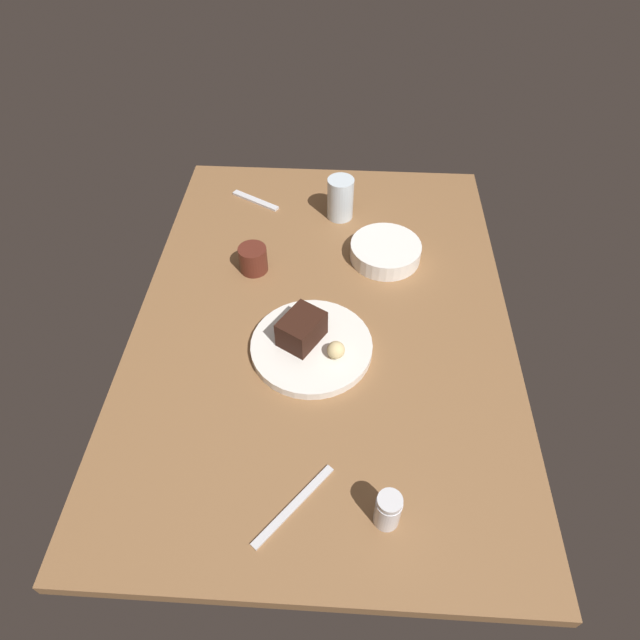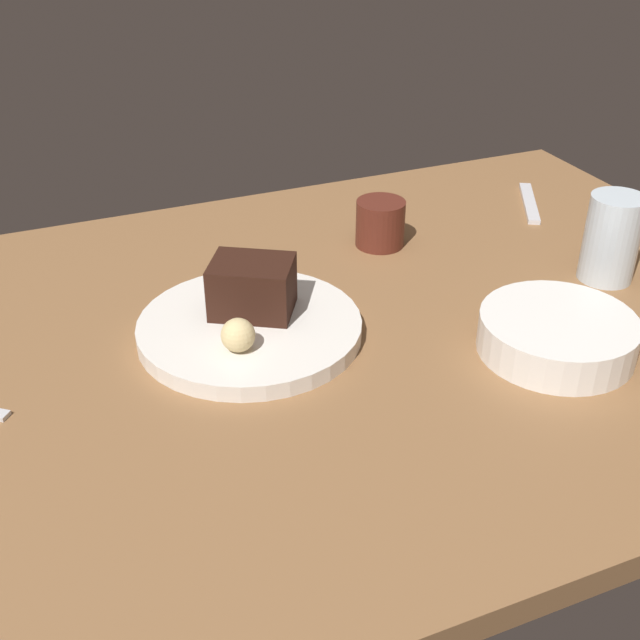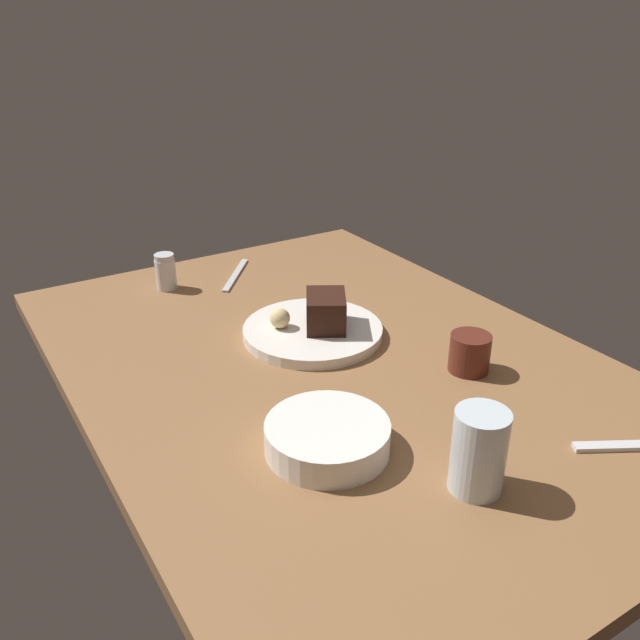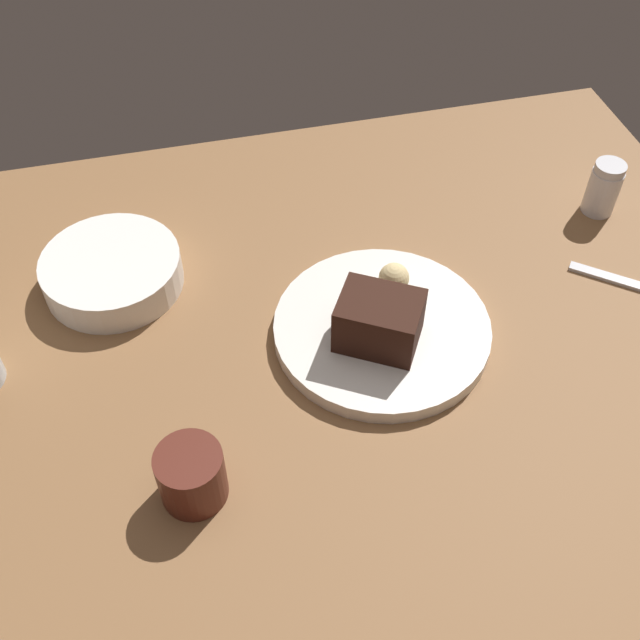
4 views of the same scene
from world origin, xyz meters
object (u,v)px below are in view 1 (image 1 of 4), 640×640
object	(u,v)px
side_bowl	(385,251)
coffee_cup	(253,259)
dessert_plate	(312,347)
water_glass	(340,198)
dessert_spoon	(255,200)
bread_roll	(336,350)
chocolate_cake_slice	(302,329)
butter_knife	(294,505)
salt_shaker	(388,510)

from	to	relation	value
side_bowl	coffee_cup	world-z (taller)	coffee_cup
dessert_plate	water_glass	bearing A→B (deg)	174.56
water_glass	side_bowl	size ratio (longest dim) A/B	0.65
dessert_plate	dessert_spoon	distance (cm)	56.04
bread_roll	water_glass	distance (cm)	50.34
dessert_plate	coffee_cup	size ratio (longest dim) A/B	3.78
chocolate_cake_slice	side_bowl	distance (cm)	34.87
side_bowl	butter_knife	bearing A→B (deg)	-14.63
bread_roll	butter_knife	size ratio (longest dim) A/B	0.20
coffee_cup	dessert_spoon	size ratio (longest dim) A/B	0.46
dessert_plate	salt_shaker	xyz separation A→B (cm)	(36.07, 14.98, 2.88)
salt_shaker	coffee_cup	world-z (taller)	salt_shaker
butter_knife	chocolate_cake_slice	bearing A→B (deg)	-138.58
dessert_plate	chocolate_cake_slice	world-z (taller)	chocolate_cake_slice
dessert_plate	dessert_spoon	world-z (taller)	dessert_plate
salt_shaker	coffee_cup	size ratio (longest dim) A/B	1.14
salt_shaker	dessert_spoon	xyz separation A→B (cm)	(-88.65, -34.38, -3.52)
chocolate_cake_slice	bread_roll	world-z (taller)	chocolate_cake_slice
water_glass	coffee_cup	world-z (taller)	water_glass
chocolate_cake_slice	side_bowl	xyz separation A→B (cm)	(-29.42, 18.49, -2.97)
bread_roll	dessert_spoon	distance (cm)	60.86
chocolate_cake_slice	coffee_cup	world-z (taller)	chocolate_cake_slice
dessert_plate	salt_shaker	size ratio (longest dim) A/B	3.31
water_glass	dessert_spoon	distance (cm)	25.05
water_glass	dessert_spoon	size ratio (longest dim) A/B	0.76
salt_shaker	dessert_plate	bearing A→B (deg)	-157.45
dessert_plate	salt_shaker	bearing A→B (deg)	22.55
bread_roll	salt_shaker	distance (cm)	34.51
side_bowl	coffee_cup	xyz separation A→B (cm)	(6.01, -32.18, 1.12)
salt_shaker	dessert_spoon	distance (cm)	95.14
chocolate_cake_slice	dessert_plate	bearing A→B (deg)	60.44
dessert_spoon	butter_knife	world-z (taller)	dessert_spoon
salt_shaker	side_bowl	bearing A→B (deg)	178.81
coffee_cup	side_bowl	bearing A→B (deg)	100.57
water_glass	coffee_cup	distance (cm)	30.59
butter_knife	dessert_spoon	bearing A→B (deg)	-128.77
dessert_plate	bread_roll	xyz separation A→B (cm)	(2.96, 5.25, 2.86)
water_glass	coffee_cup	bearing A→B (deg)	-41.82
chocolate_cake_slice	dessert_spoon	world-z (taller)	chocolate_cake_slice
salt_shaker	bread_roll	bearing A→B (deg)	-163.62
chocolate_cake_slice	bread_roll	distance (cm)	8.56
chocolate_cake_slice	butter_knife	xyz separation A→B (cm)	(35.86, 1.44, -4.88)
dessert_plate	bread_roll	world-z (taller)	bread_roll
chocolate_cake_slice	salt_shaker	bearing A→B (deg)	24.65
water_glass	butter_knife	distance (cm)	82.35
dessert_plate	salt_shaker	distance (cm)	39.16
water_glass	butter_knife	size ratio (longest dim) A/B	0.60
dessert_plate	side_bowl	xyz separation A→B (cm)	(-30.62, 16.36, 1.18)
dessert_plate	dessert_spoon	bearing A→B (deg)	-159.75
coffee_cup	dessert_spoon	distance (cm)	28.34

